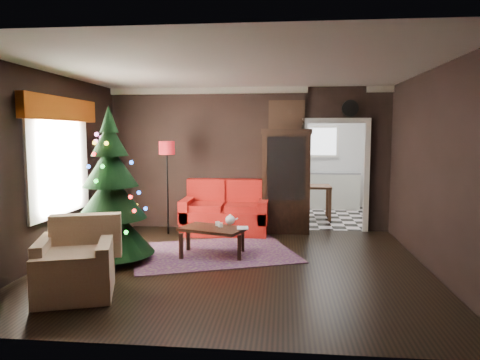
# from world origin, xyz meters

# --- Properties ---
(floor) EXTENTS (5.50, 5.50, 0.00)m
(floor) POSITION_xyz_m (0.00, 0.00, 0.00)
(floor) COLOR black
(floor) RESTS_ON ground
(ceiling) EXTENTS (5.50, 5.50, 0.00)m
(ceiling) POSITION_xyz_m (0.00, 0.00, 2.80)
(ceiling) COLOR white
(ceiling) RESTS_ON ground
(wall_back) EXTENTS (5.50, 0.00, 5.50)m
(wall_back) POSITION_xyz_m (0.00, 2.50, 1.40)
(wall_back) COLOR black
(wall_back) RESTS_ON ground
(wall_front) EXTENTS (5.50, 0.00, 5.50)m
(wall_front) POSITION_xyz_m (0.00, -2.50, 1.40)
(wall_front) COLOR black
(wall_front) RESTS_ON ground
(wall_left) EXTENTS (0.00, 5.50, 5.50)m
(wall_left) POSITION_xyz_m (-2.75, 0.00, 1.40)
(wall_left) COLOR black
(wall_left) RESTS_ON ground
(wall_right) EXTENTS (0.00, 5.50, 5.50)m
(wall_right) POSITION_xyz_m (2.75, 0.00, 1.40)
(wall_right) COLOR black
(wall_right) RESTS_ON ground
(doorway) EXTENTS (1.10, 0.10, 2.10)m
(doorway) POSITION_xyz_m (1.70, 2.50, 1.05)
(doorway) COLOR white
(doorway) RESTS_ON ground
(left_window) EXTENTS (0.05, 1.60, 1.40)m
(left_window) POSITION_xyz_m (-2.71, 0.20, 1.45)
(left_window) COLOR white
(left_window) RESTS_ON wall_left
(valance) EXTENTS (0.12, 2.10, 0.35)m
(valance) POSITION_xyz_m (-2.63, 0.20, 2.27)
(valance) COLOR #8D3A0B
(valance) RESTS_ON wall_left
(kitchen_floor) EXTENTS (3.00, 3.00, 0.00)m
(kitchen_floor) POSITION_xyz_m (1.70, 4.00, 0.00)
(kitchen_floor) COLOR white
(kitchen_floor) RESTS_ON ground
(kitchen_window) EXTENTS (0.70, 0.06, 0.70)m
(kitchen_window) POSITION_xyz_m (1.70, 5.45, 1.70)
(kitchen_window) COLOR white
(kitchen_window) RESTS_ON ground
(rug) EXTENTS (2.97, 2.57, 0.01)m
(rug) POSITION_xyz_m (-0.40, 0.61, 0.01)
(rug) COLOR #634A59
(rug) RESTS_ON ground
(loveseat) EXTENTS (1.70, 0.90, 1.00)m
(loveseat) POSITION_xyz_m (-0.40, 2.05, 0.50)
(loveseat) COLOR maroon
(loveseat) RESTS_ON ground
(curio_cabinet) EXTENTS (0.90, 0.45, 1.90)m
(curio_cabinet) POSITION_xyz_m (0.75, 2.27, 0.95)
(curio_cabinet) COLOR black
(curio_cabinet) RESTS_ON ground
(floor_lamp) EXTENTS (0.38, 0.38, 1.86)m
(floor_lamp) POSITION_xyz_m (-1.47, 1.86, 0.83)
(floor_lamp) COLOR black
(floor_lamp) RESTS_ON ground
(christmas_tree) EXTENTS (1.48, 1.48, 2.34)m
(christmas_tree) POSITION_xyz_m (-1.81, -0.01, 1.05)
(christmas_tree) COLOR black
(christmas_tree) RESTS_ON ground
(armchair) EXTENTS (1.12, 1.12, 0.91)m
(armchair) POSITION_xyz_m (-1.70, -1.40, 0.46)
(armchair) COLOR #B9AF91
(armchair) RESTS_ON ground
(coffee_table) EXTENTS (1.10, 0.87, 0.43)m
(coffee_table) POSITION_xyz_m (-0.38, 0.47, 0.23)
(coffee_table) COLOR black
(coffee_table) RESTS_ON rug
(teapot) EXTENTS (0.21, 0.21, 0.17)m
(teapot) POSITION_xyz_m (-0.14, 0.70, 0.53)
(teapot) COLOR white
(teapot) RESTS_ON coffee_table
(cup_a) EXTENTS (0.08, 0.08, 0.06)m
(cup_a) POSITION_xyz_m (-0.33, 0.63, 0.48)
(cup_a) COLOR white
(cup_a) RESTS_ON coffee_table
(cup_b) EXTENTS (0.09, 0.09, 0.06)m
(cup_b) POSITION_xyz_m (-0.27, 0.53, 0.48)
(cup_b) COLOR white
(cup_b) RESTS_ON coffee_table
(book) EXTENTS (0.17, 0.03, 0.23)m
(book) POSITION_xyz_m (0.00, 0.43, 0.56)
(book) COLOR gray
(book) RESTS_ON coffee_table
(wall_clock) EXTENTS (0.32, 0.32, 0.06)m
(wall_clock) POSITION_xyz_m (1.95, 2.45, 2.38)
(wall_clock) COLOR white
(wall_clock) RESTS_ON wall_back
(painting) EXTENTS (0.62, 0.05, 0.52)m
(painting) POSITION_xyz_m (0.75, 2.46, 2.25)
(painting) COLOR #A76D4A
(painting) RESTS_ON wall_back
(kitchen_counter) EXTENTS (1.80, 0.60, 0.90)m
(kitchen_counter) POSITION_xyz_m (1.70, 5.20, 0.45)
(kitchen_counter) COLOR silver
(kitchen_counter) RESTS_ON ground
(kitchen_table) EXTENTS (0.70, 0.70, 0.75)m
(kitchen_table) POSITION_xyz_m (1.40, 3.70, 0.38)
(kitchen_table) COLOR brown
(kitchen_table) RESTS_ON ground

